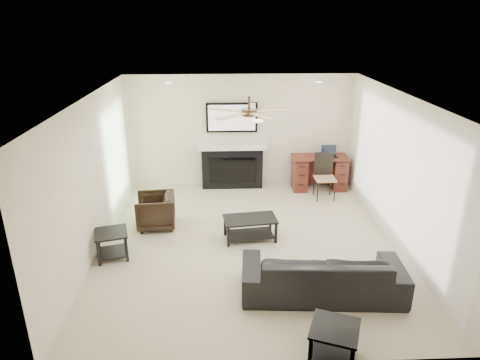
{
  "coord_description": "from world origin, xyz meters",
  "views": [
    {
      "loc": [
        -0.43,
        -6.46,
        3.66
      ],
      "look_at": [
        -0.14,
        0.09,
        1.12
      ],
      "focal_mm": 32.0,
      "sensor_mm": 36.0,
      "label": 1
    }
  ],
  "objects": [
    {
      "name": "laptop",
      "position": [
        1.93,
        2.38,
        0.88
      ],
      "size": [
        0.33,
        0.24,
        0.23
      ],
      "primitive_type": "cube",
      "color": "black",
      "rests_on": "desk"
    },
    {
      "name": "fireplace_unit",
      "position": [
        -0.21,
        2.58,
        0.95
      ],
      "size": [
        1.52,
        0.34,
        1.91
      ],
      "primitive_type": "cube",
      "color": "black",
      "rests_on": "ground"
    },
    {
      "name": "end_table_near",
      "position": [
        0.79,
        -2.71,
        0.23
      ],
      "size": [
        0.68,
        0.68,
        0.45
      ],
      "primitive_type": "cube",
      "rotation": [
        0.0,
        0.0,
        -0.38
      ],
      "color": "black",
      "rests_on": "ground"
    },
    {
      "name": "armchair",
      "position": [
        -1.66,
        0.69,
        0.31
      ],
      "size": [
        0.75,
        0.73,
        0.63
      ],
      "primitive_type": "imported",
      "rotation": [
        0.0,
        0.0,
        -1.48
      ],
      "color": "black",
      "rests_on": "ground"
    },
    {
      "name": "room_shell",
      "position": [
        0.19,
        0.08,
        1.68
      ],
      "size": [
        5.5,
        5.54,
        2.52
      ],
      "color": "beige",
      "rests_on": "ground"
    },
    {
      "name": "desk_chair",
      "position": [
        1.73,
        1.85,
        0.48
      ],
      "size": [
        0.42,
        0.44,
        0.97
      ],
      "primitive_type": "cube",
      "rotation": [
        0.0,
        0.0,
        0.01
      ],
      "color": "black",
      "rests_on": "ground"
    },
    {
      "name": "end_table_left",
      "position": [
        -2.21,
        -0.36,
        0.23
      ],
      "size": [
        0.61,
        0.61,
        0.45
      ],
      "primitive_type": "cube",
      "rotation": [
        0.0,
        0.0,
        0.26
      ],
      "color": "black",
      "rests_on": "ground"
    },
    {
      "name": "desk",
      "position": [
        1.73,
        2.4,
        0.38
      ],
      "size": [
        1.22,
        0.56,
        0.76
      ],
      "primitive_type": "cube",
      "color": "#3C180F",
      "rests_on": "ground"
    },
    {
      "name": "sofa",
      "position": [
        0.94,
        -1.46,
        0.32
      ],
      "size": [
        2.28,
        1.02,
        0.65
      ],
      "primitive_type": "imported",
      "rotation": [
        0.0,
        0.0,
        3.07
      ],
      "color": "black",
      "rests_on": "ground"
    },
    {
      "name": "coffee_table",
      "position": [
        0.04,
        0.14,
        0.2
      ],
      "size": [
        0.95,
        0.61,
        0.4
      ],
      "primitive_type": "cube",
      "rotation": [
        0.0,
        0.0,
        0.12
      ],
      "color": "black",
      "rests_on": "ground"
    }
  ]
}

